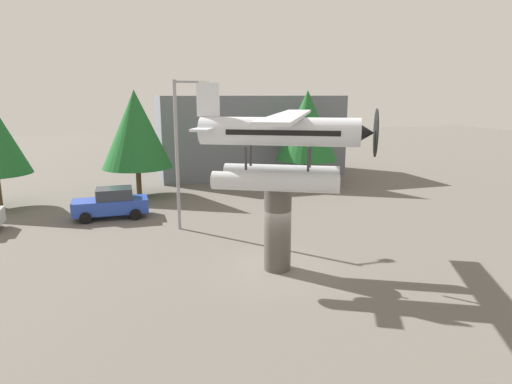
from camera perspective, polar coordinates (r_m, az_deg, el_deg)
ground_plane at (r=18.64m, az=2.73°, el=-9.83°), size 140.00×140.00×0.00m
display_pedestal at (r=18.05m, az=2.79°, el=-4.67°), size 1.10×1.10×3.50m
floatplane_monument at (r=17.34m, az=3.34°, el=6.18°), size 7.12×9.77×4.00m
car_mid_blue at (r=27.14m, az=-18.07°, el=-1.36°), size 4.20×2.02×1.76m
streetlight_primary at (r=23.38m, az=-9.69°, el=6.04°), size 1.84×0.28×7.79m
storefront_building at (r=39.94m, az=-0.90°, el=7.28°), size 15.93×6.40×6.97m
tree_east at (r=32.06m, az=-15.20°, el=7.78°), size 4.83×4.83×7.40m
tree_center_back at (r=34.96m, az=6.58°, el=8.48°), size 4.81×4.81×7.39m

